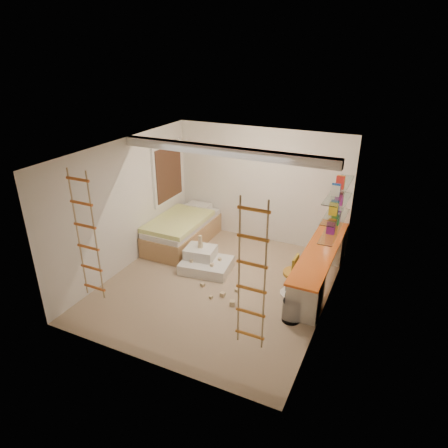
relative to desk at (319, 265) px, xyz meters
The scene contains 15 objects.
floor 1.96m from the desk, 153.35° to the right, with size 4.50×4.50×0.00m, color #A08567.
ceiling_beam 2.78m from the desk, 161.89° to the right, with size 4.00×0.18×0.16m, color white.
window_frame 3.91m from the desk, behind, with size 0.06×1.15×1.35m, color white.
window_blind 3.88m from the desk, behind, with size 0.02×1.00×1.20m, color #4C2D1E.
rope_ladder_left 4.18m from the desk, 139.59° to the right, with size 0.41×0.04×2.13m, color #CB5D22, non-canonical shape.
rope_ladder_right 2.86m from the desk, 98.00° to the right, with size 0.41×0.04×2.13m, color orange, non-canonical shape.
waste_bin 1.33m from the desk, 96.16° to the right, with size 0.31×0.31×0.38m, color white.
desk is the anchor object (origin of this frame).
shelves 1.14m from the desk, 60.31° to the left, with size 0.25×1.80×0.71m.
bed 3.22m from the desk, behind, with size 1.02×2.00×0.69m.
task_lamp 1.21m from the desk, 92.80° to the left, with size 0.14×0.36×0.57m.
swivel_chair 0.67m from the desk, 118.80° to the right, with size 0.48×0.48×0.80m.
play_platform 2.26m from the desk, 168.68° to the right, with size 1.06×0.87×0.43m.
toy_blocks 2.05m from the desk, 157.89° to the right, with size 1.27×1.06×0.70m.
books 1.23m from the desk, 60.31° to the left, with size 0.14×0.64×0.92m.
Camera 1 is at (2.87, -5.80, 4.19)m, focal length 32.00 mm.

